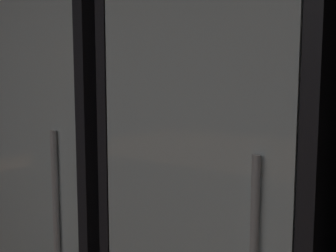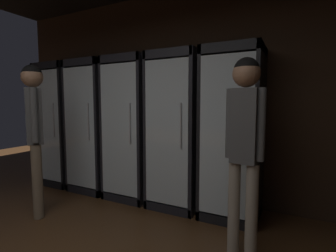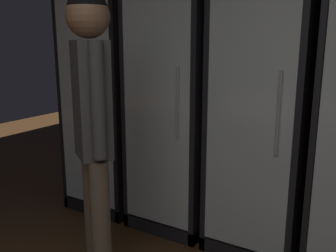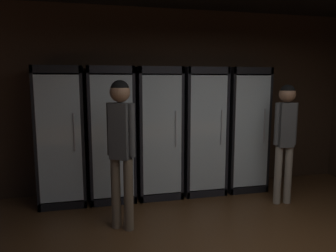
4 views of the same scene
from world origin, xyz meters
The scene contains 4 objects.
wall_back centered at (0.00, 3.03, 1.40)m, with size 6.00×0.06×2.80m, color #382619.
cooler_left centered at (-1.36, 2.72, 0.93)m, with size 0.63×0.63×1.91m.
cooler_center centered at (-0.68, 2.72, 0.93)m, with size 0.63×0.63×1.91m.
cooler_right centered at (0.00, 2.72, 0.93)m, with size 0.63×0.63×1.91m.
Camera 1 is at (0.56, 1.51, 1.47)m, focal length 44.91 mm.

